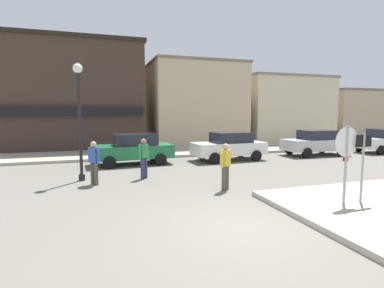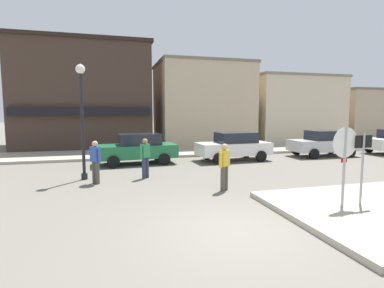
{
  "view_description": "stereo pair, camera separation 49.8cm",
  "coord_description": "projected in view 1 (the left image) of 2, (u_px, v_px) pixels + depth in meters",
  "views": [
    {
      "loc": [
        -3.22,
        -5.9,
        2.67
      ],
      "look_at": [
        0.13,
        4.5,
        1.5
      ],
      "focal_mm": 28.0,
      "sensor_mm": 36.0,
      "label": 1
    },
    {
      "loc": [
        -2.74,
        -6.04,
        2.67
      ],
      "look_at": [
        0.13,
        4.5,
        1.5
      ],
      "focal_mm": 28.0,
      "sensor_mm": 36.0,
      "label": 2
    }
  ],
  "objects": [
    {
      "name": "ground_plane",
      "position": [
        247.0,
        229.0,
        6.85
      ],
      "size": [
        160.0,
        160.0,
        0.0
      ],
      "primitive_type": "plane",
      "color": "#6B665B"
    },
    {
      "name": "kerb_far",
      "position": [
        150.0,
        153.0,
        19.05
      ],
      "size": [
        80.0,
        4.0,
        0.15
      ],
      "primitive_type": "cube",
      "color": "#A89E8C",
      "rests_on": "ground"
    },
    {
      "name": "stop_sign",
      "position": [
        346.0,
        155.0,
        8.13
      ],
      "size": [
        0.82,
        0.09,
        2.3
      ],
      "color": "#9E9EA3",
      "rests_on": "ground"
    },
    {
      "name": "one_way_sign",
      "position": [
        363.0,
        161.0,
        8.3
      ],
      "size": [
        0.6,
        0.07,
        2.1
      ],
      "color": "#9E9EA3",
      "rests_on": "ground"
    },
    {
      "name": "lamp_post",
      "position": [
        79.0,
        104.0,
        11.4
      ],
      "size": [
        0.36,
        0.36,
        4.54
      ],
      "color": "black",
      "rests_on": "ground"
    },
    {
      "name": "parked_car_nearest",
      "position": [
        133.0,
        149.0,
        15.26
      ],
      "size": [
        4.1,
        2.07,
        1.56
      ],
      "color": "#1E6B3D",
      "rests_on": "ground"
    },
    {
      "name": "parked_car_second",
      "position": [
        229.0,
        146.0,
        16.55
      ],
      "size": [
        4.08,
        2.04,
        1.56
      ],
      "color": "white",
      "rests_on": "ground"
    },
    {
      "name": "parked_car_third",
      "position": [
        316.0,
        142.0,
        18.44
      ],
      "size": [
        4.03,
        1.93,
        1.56
      ],
      "color": "#B7B7BC",
      "rests_on": "ground"
    },
    {
      "name": "pedestrian_crossing_near",
      "position": [
        94.0,
        161.0,
        10.96
      ],
      "size": [
        0.41,
        0.49,
        1.61
      ],
      "color": "#4C473D",
      "rests_on": "ground"
    },
    {
      "name": "pedestrian_crossing_far",
      "position": [
        225.0,
        165.0,
        10.2
      ],
      "size": [
        0.5,
        0.4,
        1.61
      ],
      "color": "#4C473D",
      "rests_on": "ground"
    },
    {
      "name": "pedestrian_kerb_side",
      "position": [
        144.0,
        157.0,
        11.98
      ],
      "size": [
        0.47,
        0.43,
        1.61
      ],
      "color": "#2D334C",
      "rests_on": "ground"
    },
    {
      "name": "building_corner_shop",
      "position": [
        78.0,
        97.0,
        23.21
      ],
      "size": [
        9.47,
        9.03,
        7.65
      ],
      "color": "#3D2D26",
      "rests_on": "ground"
    },
    {
      "name": "building_storefront_left_near",
      "position": [
        194.0,
        105.0,
        24.33
      ],
      "size": [
        7.25,
        6.01,
        6.52
      ],
      "color": "tan",
      "rests_on": "ground"
    },
    {
      "name": "building_storefront_left_mid",
      "position": [
        278.0,
        110.0,
        27.18
      ],
      "size": [
        7.87,
        6.31,
        5.73
      ],
      "color": "beige",
      "rests_on": "ground"
    },
    {
      "name": "building_storefront_right_near",
      "position": [
        351.0,
        115.0,
        30.14
      ],
      "size": [
        7.79,
        5.91,
        4.79
      ],
      "color": "tan",
      "rests_on": "ground"
    }
  ]
}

